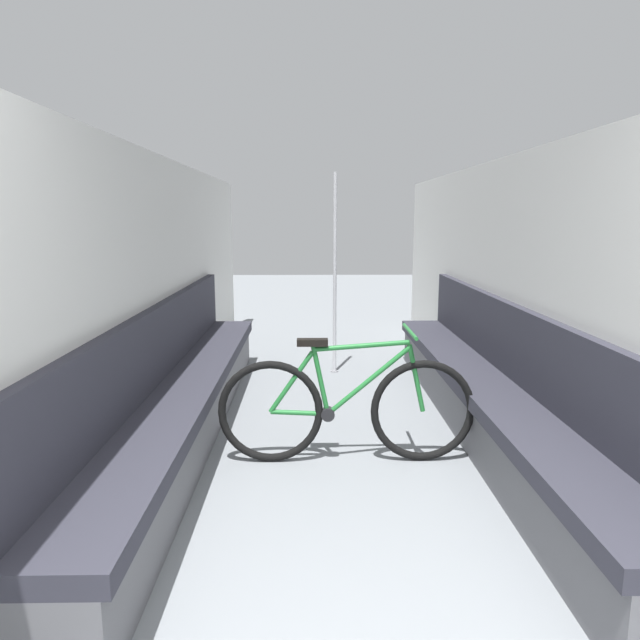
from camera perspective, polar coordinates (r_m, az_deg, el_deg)
The scene contains 6 objects.
wall_left at distance 4.11m, azimuth -17.64°, elevation 1.78°, with size 0.10×8.87×2.07m, color silver.
wall_right at distance 4.24m, azimuth 20.59°, elevation 1.84°, with size 0.10×8.87×2.07m, color silver.
bench_seat_row_left at distance 4.30m, azimuth -13.50°, elevation -7.53°, with size 0.47×4.61×0.98m.
bench_seat_row_right at distance 4.40m, azimuth 16.46°, elevation -7.27°, with size 0.47×4.61×0.98m.
bicycle at distance 3.80m, azimuth 2.67°, elevation -8.80°, with size 1.70×0.46×0.89m.
grab_pole_near at distance 5.85m, azimuth 1.49°, elevation 4.26°, with size 0.08×0.08×2.05m.
Camera 1 is at (-0.19, -1.06, 1.61)m, focal length 32.00 mm.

